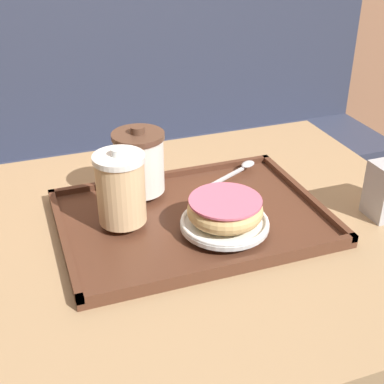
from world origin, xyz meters
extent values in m
cube|color=#33384C|center=(0.27, 0.84, 0.23)|extent=(1.47, 0.44, 0.45)
cube|color=#33384C|center=(0.27, 1.02, 0.73)|extent=(1.47, 0.08, 0.55)
cube|color=tan|center=(0.00, 0.00, 0.70)|extent=(0.90, 0.78, 0.03)
cylinder|color=#333338|center=(0.00, 0.00, 0.34)|extent=(0.08, 0.08, 0.68)
cube|color=#512D1E|center=(-0.01, 0.02, 0.72)|extent=(0.47, 0.34, 0.01)
cube|color=#512D1E|center=(-0.01, -0.15, 0.73)|extent=(0.47, 0.01, 0.01)
cube|color=#512D1E|center=(-0.01, 0.18, 0.73)|extent=(0.47, 0.01, 0.01)
cube|color=#512D1E|center=(-0.24, 0.02, 0.73)|extent=(0.01, 0.34, 0.01)
cube|color=#512D1E|center=(0.22, 0.02, 0.73)|extent=(0.01, 0.34, 0.01)
cylinder|color=#E0B784|center=(-0.13, 0.03, 0.79)|extent=(0.08, 0.08, 0.12)
cylinder|color=white|center=(-0.13, 0.03, 0.86)|extent=(0.09, 0.09, 0.01)
cylinder|color=white|center=(-0.13, 0.03, 0.87)|extent=(0.02, 0.02, 0.01)
cylinder|color=white|center=(-0.07, 0.13, 0.79)|extent=(0.09, 0.09, 0.11)
cylinder|color=brown|center=(-0.07, 0.13, 0.85)|extent=(0.10, 0.10, 0.01)
cylinder|color=brown|center=(-0.07, 0.13, 0.86)|extent=(0.03, 0.03, 0.01)
cylinder|color=white|center=(0.03, -0.05, 0.74)|extent=(0.15, 0.15, 0.01)
torus|color=white|center=(0.03, -0.05, 0.75)|extent=(0.15, 0.15, 0.01)
torus|color=#DBB270|center=(0.03, -0.05, 0.77)|extent=(0.13, 0.13, 0.04)
cylinder|color=#DB6684|center=(0.03, -0.05, 0.79)|extent=(0.13, 0.13, 0.00)
ellipsoid|color=silver|center=(0.16, 0.15, 0.74)|extent=(0.04, 0.04, 0.01)
cube|color=silver|center=(0.10, 0.11, 0.74)|extent=(0.11, 0.06, 0.00)
camera|label=1|loc=(-0.29, -0.76, 1.24)|focal=50.00mm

